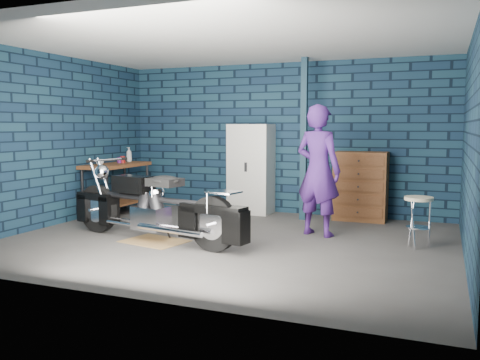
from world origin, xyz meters
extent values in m
plane|color=#484644|center=(0.00, 0.00, 0.00)|extent=(6.00, 6.00, 0.00)
cube|color=#102238|center=(0.00, 2.50, 1.35)|extent=(6.00, 0.02, 2.70)
cube|color=#102238|center=(-3.00, 0.00, 1.35)|extent=(0.02, 5.00, 2.70)
cube|color=#102238|center=(3.00, 0.00, 1.35)|extent=(0.02, 5.00, 2.70)
cube|color=beige|center=(0.00, 0.00, 2.70)|extent=(6.00, 5.00, 0.02)
cube|color=#112835|center=(0.55, 1.95, 1.35)|extent=(0.10, 0.10, 2.70)
cube|color=brown|center=(-2.68, 1.21, 0.46)|extent=(0.60, 1.40, 0.91)
cube|color=olive|center=(-0.90, -0.42, 0.00)|extent=(0.94, 0.78, 0.01)
imported|color=#3F1B68|center=(1.07, 0.82, 0.94)|extent=(0.79, 0.63, 1.88)
cube|color=gray|center=(-2.66, 0.71, 0.15)|extent=(0.50, 0.35, 0.31)
cube|color=beige|center=(-0.50, 2.23, 0.80)|extent=(0.75, 0.54, 1.61)
cube|color=brown|center=(1.46, 2.23, 0.57)|extent=(0.86, 0.48, 1.15)
imported|color=#BEB18F|center=(-2.72, 0.80, 0.96)|extent=(0.15, 0.15, 0.10)
cylinder|color=#551861|center=(-2.71, 1.36, 0.96)|extent=(0.10, 0.10, 0.10)
cylinder|color=maroon|center=(-2.68, 1.42, 0.97)|extent=(0.11, 0.11, 0.12)
imported|color=gray|center=(-2.76, 1.73, 1.04)|extent=(0.13, 0.13, 0.27)
camera|label=1|loc=(2.73, -6.32, 1.57)|focal=38.00mm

